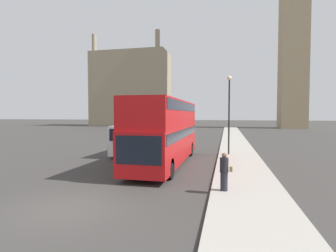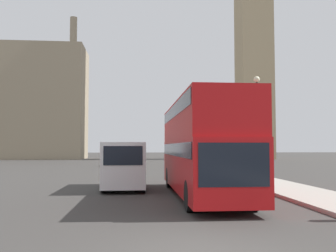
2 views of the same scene
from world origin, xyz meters
name	(u,v)px [view 2 (image 2 of 2)]	position (x,y,z in m)	size (l,w,h in m)	color
building_block_distant	(27,103)	(-22.02, 65.03, 10.70)	(21.86, 10.62, 26.00)	gray
red_double_decker_bus	(201,144)	(1.68, 8.86, 2.37)	(2.55, 11.27, 4.23)	#B71114
white_van	(125,164)	(-1.89, 12.22, 1.32)	(2.18, 5.30, 2.46)	white
street_lamp	(257,113)	(5.79, 13.35, 4.21)	(0.36, 0.36, 6.26)	black
parked_sedan	(118,160)	(-3.41, 36.81, 0.69)	(1.83, 4.50, 1.52)	silver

